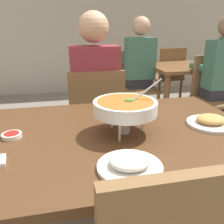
{
  "coord_description": "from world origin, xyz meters",
  "views": [
    {
      "loc": [
        -0.26,
        -1.04,
        1.22
      ],
      "look_at": [
        0.0,
        0.15,
        0.77
      ],
      "focal_mm": 38.68,
      "sensor_mm": 36.0,
      "label": 1
    }
  ],
  "objects_px": {
    "diner_main": "(94,88)",
    "chair_bg_right": "(213,91)",
    "patron_bg_middle": "(139,64)",
    "chair_bg_corner": "(168,74)",
    "chair_diner_main": "(96,117)",
    "dining_table_far": "(188,75)",
    "dining_table_main": "(118,149)",
    "patron_bg_right": "(220,71)",
    "curry_bowl": "(125,107)",
    "sauce_dish": "(12,135)",
    "appetizer_plate": "(211,121)",
    "chair_bg_middle": "(136,82)",
    "rice_plate": "(130,164)"
  },
  "relations": [
    {
      "from": "diner_main",
      "to": "chair_bg_right",
      "type": "height_order",
      "value": "diner_main"
    },
    {
      "from": "patron_bg_middle",
      "to": "chair_bg_corner",
      "type": "bearing_deg",
      "value": 35.85
    },
    {
      "from": "chair_diner_main",
      "to": "dining_table_far",
      "type": "height_order",
      "value": "chair_diner_main"
    },
    {
      "from": "dining_table_main",
      "to": "patron_bg_right",
      "type": "xyz_separation_m",
      "value": [
        1.42,
        1.21,
        0.12
      ]
    },
    {
      "from": "curry_bowl",
      "to": "dining_table_main",
      "type": "bearing_deg",
      "value": 150.0
    },
    {
      "from": "curry_bowl",
      "to": "sauce_dish",
      "type": "xyz_separation_m",
      "value": [
        -0.53,
        0.06,
        -0.12
      ]
    },
    {
      "from": "dining_table_main",
      "to": "appetizer_plate",
      "type": "bearing_deg",
      "value": -2.52
    },
    {
      "from": "chair_diner_main",
      "to": "sauce_dish",
      "type": "height_order",
      "value": "chair_diner_main"
    },
    {
      "from": "appetizer_plate",
      "to": "patron_bg_right",
      "type": "relative_size",
      "value": 0.18
    },
    {
      "from": "curry_bowl",
      "to": "chair_bg_middle",
      "type": "bearing_deg",
      "value": 70.38
    },
    {
      "from": "diner_main",
      "to": "rice_plate",
      "type": "relative_size",
      "value": 5.46
    },
    {
      "from": "rice_plate",
      "to": "diner_main",
      "type": "bearing_deg",
      "value": 88.04
    },
    {
      "from": "appetizer_plate",
      "to": "curry_bowl",
      "type": "bearing_deg",
      "value": 179.23
    },
    {
      "from": "appetizer_plate",
      "to": "sauce_dish",
      "type": "height_order",
      "value": "appetizer_plate"
    },
    {
      "from": "dining_table_far",
      "to": "chair_bg_corner",
      "type": "bearing_deg",
      "value": 92.74
    },
    {
      "from": "chair_diner_main",
      "to": "rice_plate",
      "type": "bearing_deg",
      "value": -92.01
    },
    {
      "from": "curry_bowl",
      "to": "chair_bg_middle",
      "type": "relative_size",
      "value": 0.37
    },
    {
      "from": "chair_bg_corner",
      "to": "chair_bg_right",
      "type": "bearing_deg",
      "value": -87.28
    },
    {
      "from": "chair_diner_main",
      "to": "patron_bg_middle",
      "type": "height_order",
      "value": "patron_bg_middle"
    },
    {
      "from": "patron_bg_middle",
      "to": "chair_diner_main",
      "type": "bearing_deg",
      "value": -123.15
    },
    {
      "from": "appetizer_plate",
      "to": "rice_plate",
      "type": "bearing_deg",
      "value": -150.31
    },
    {
      "from": "dining_table_main",
      "to": "dining_table_far",
      "type": "relative_size",
      "value": 1.37
    },
    {
      "from": "chair_diner_main",
      "to": "rice_plate",
      "type": "height_order",
      "value": "chair_diner_main"
    },
    {
      "from": "curry_bowl",
      "to": "patron_bg_middle",
      "type": "distance_m",
      "value": 2.03
    },
    {
      "from": "chair_diner_main",
      "to": "dining_table_far",
      "type": "xyz_separation_m",
      "value": [
        1.38,
        1.04,
        0.09
      ]
    },
    {
      "from": "dining_table_main",
      "to": "chair_diner_main",
      "type": "xyz_separation_m",
      "value": [
        -0.0,
        0.77,
        -0.12
      ]
    },
    {
      "from": "diner_main",
      "to": "patron_bg_middle",
      "type": "bearing_deg",
      "value": 56.07
    },
    {
      "from": "chair_diner_main",
      "to": "sauce_dish",
      "type": "xyz_separation_m",
      "value": [
        -0.5,
        -0.72,
        0.22
      ]
    },
    {
      "from": "curry_bowl",
      "to": "sauce_dish",
      "type": "height_order",
      "value": "curry_bowl"
    },
    {
      "from": "dining_table_main",
      "to": "patron_bg_middle",
      "type": "height_order",
      "value": "patron_bg_middle"
    },
    {
      "from": "chair_diner_main",
      "to": "appetizer_plate",
      "type": "height_order",
      "value": "chair_diner_main"
    },
    {
      "from": "curry_bowl",
      "to": "chair_bg_right",
      "type": "height_order",
      "value": "curry_bowl"
    },
    {
      "from": "dining_table_main",
      "to": "patron_bg_right",
      "type": "height_order",
      "value": "patron_bg_right"
    },
    {
      "from": "curry_bowl",
      "to": "appetizer_plate",
      "type": "height_order",
      "value": "curry_bowl"
    },
    {
      "from": "diner_main",
      "to": "chair_bg_corner",
      "type": "relative_size",
      "value": 1.46
    },
    {
      "from": "chair_diner_main",
      "to": "chair_bg_corner",
      "type": "relative_size",
      "value": 1.0
    },
    {
      "from": "rice_plate",
      "to": "patron_bg_right",
      "type": "height_order",
      "value": "patron_bg_right"
    },
    {
      "from": "chair_diner_main",
      "to": "sauce_dish",
      "type": "bearing_deg",
      "value": -124.7
    },
    {
      "from": "sauce_dish",
      "to": "diner_main",
      "type": "bearing_deg",
      "value": 56.49
    },
    {
      "from": "dining_table_main",
      "to": "chair_diner_main",
      "type": "distance_m",
      "value": 0.78
    },
    {
      "from": "chair_bg_corner",
      "to": "patron_bg_right",
      "type": "distance_m",
      "value": 1.15
    },
    {
      "from": "diner_main",
      "to": "appetizer_plate",
      "type": "distance_m",
      "value": 0.95
    },
    {
      "from": "curry_bowl",
      "to": "patron_bg_middle",
      "type": "height_order",
      "value": "patron_bg_middle"
    },
    {
      "from": "dining_table_main",
      "to": "chair_bg_right",
      "type": "bearing_deg",
      "value": 41.94
    },
    {
      "from": "dining_table_far",
      "to": "chair_bg_right",
      "type": "xyz_separation_m",
      "value": [
        0.03,
        -0.54,
        -0.09
      ]
    },
    {
      "from": "sauce_dish",
      "to": "patron_bg_middle",
      "type": "xyz_separation_m",
      "value": [
        1.23,
        1.84,
        0.01
      ]
    },
    {
      "from": "dining_table_main",
      "to": "rice_plate",
      "type": "bearing_deg",
      "value": -96.8
    },
    {
      "from": "sauce_dish",
      "to": "chair_bg_middle",
      "type": "relative_size",
      "value": 0.1
    },
    {
      "from": "rice_plate",
      "to": "appetizer_plate",
      "type": "distance_m",
      "value": 0.6
    },
    {
      "from": "sauce_dish",
      "to": "chair_bg_corner",
      "type": "relative_size",
      "value": 0.1
    }
  ]
}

